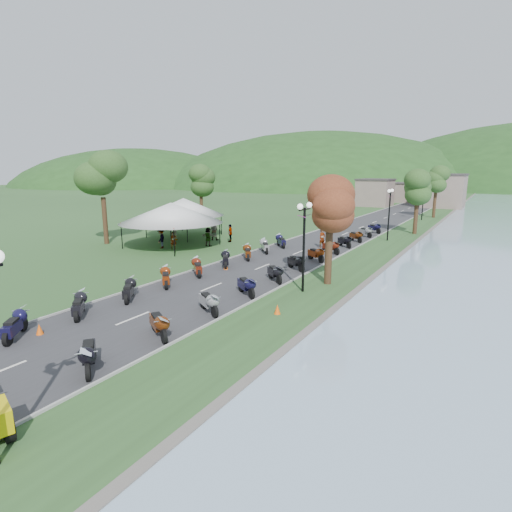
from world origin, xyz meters
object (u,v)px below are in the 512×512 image
Objects in this scene: vendor_tent_main at (172,225)px; pedestrian_c at (162,248)px; pedestrian_a at (174,249)px; pedestrian_b at (214,240)px.

pedestrian_c is at bearing -103.89° from vendor_tent_main.
pedestrian_c reaches higher than pedestrian_a.
pedestrian_c is (-1.24, -0.23, 0.00)m from pedestrian_a.
pedestrian_a is at bearing 73.45° from pedestrian_c.
pedestrian_b is (0.13, 5.67, 0.00)m from pedestrian_a.
pedestrian_c is (-0.28, -1.12, -2.00)m from vendor_tent_main.
pedestrian_a is at bearing 68.80° from pedestrian_b.
pedestrian_a is at bearing -42.80° from vendor_tent_main.
vendor_tent_main is 5.30m from pedestrian_b.
vendor_tent_main is 3.99× the size of pedestrian_a.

